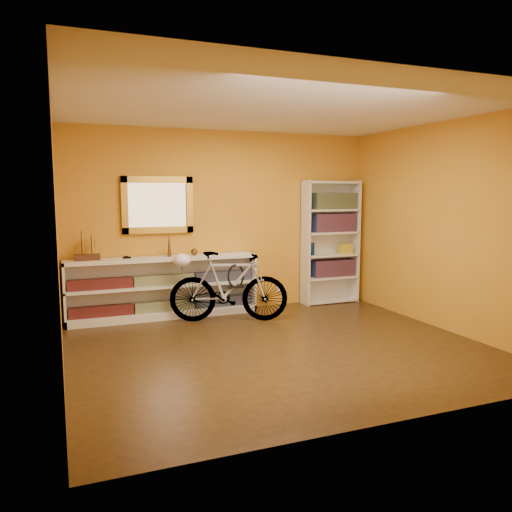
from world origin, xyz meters
name	(u,v)px	position (x,y,z in m)	size (l,w,h in m)	color
floor	(279,348)	(0.00, 0.00, -0.01)	(4.50, 4.00, 0.01)	black
ceiling	(280,108)	(0.00, 0.00, 2.60)	(4.50, 4.00, 0.01)	silver
back_wall	(223,222)	(0.00, 2.00, 1.30)	(4.50, 0.01, 2.60)	#C17E1D
left_wall	(57,239)	(-2.25, 0.00, 1.30)	(0.01, 4.00, 2.60)	#C17E1D
right_wall	(444,226)	(2.25, 0.00, 1.30)	(0.01, 4.00, 2.60)	#C17E1D
gilt_mirror	(158,205)	(-0.95, 1.97, 1.55)	(0.98, 0.06, 0.78)	brown
wall_socket	(280,288)	(0.90, 1.99, 0.25)	(0.09, 0.01, 0.09)	silver
console_unit	(164,287)	(-0.92, 1.81, 0.42)	(2.60, 0.35, 0.85)	silver
cd_row_lower	(165,306)	(-0.92, 1.79, 0.17)	(2.50, 0.13, 0.14)	black
cd_row_upper	(164,280)	(-0.92, 1.79, 0.54)	(2.50, 0.13, 0.14)	navy
model_ship	(87,246)	(-1.91, 1.81, 1.04)	(0.32, 0.12, 0.38)	#3A1C10
toy_car	(127,258)	(-1.40, 1.81, 0.85)	(0.00, 0.00, 0.00)	black
bronze_ornament	(169,244)	(-0.83, 1.81, 1.02)	(0.06, 0.06, 0.34)	#513A1C
decorative_orb	(194,252)	(-0.49, 1.81, 0.90)	(0.10, 0.10, 0.10)	#513A1C
bookcase	(330,242)	(1.69, 1.84, 0.95)	(0.90, 0.30, 1.90)	silver
book_row_a	(333,268)	(1.74, 1.84, 0.55)	(0.70, 0.22, 0.26)	maroon
book_row_b	(333,223)	(1.74, 1.84, 1.25)	(0.70, 0.22, 0.28)	maroon
book_row_c	(334,201)	(1.74, 1.84, 1.59)	(0.70, 0.22, 0.25)	#173E50
travel_mug	(312,249)	(1.36, 1.82, 0.86)	(0.09, 0.09, 0.19)	navy
red_tin	(319,203)	(1.49, 1.87, 1.56)	(0.14, 0.14, 0.19)	maroon
yellow_bag	(345,249)	(1.94, 1.80, 0.84)	(0.20, 0.13, 0.15)	gold
bicycle	(229,287)	(-0.15, 1.30, 0.47)	(1.61, 0.42, 0.95)	silver
helmet	(182,260)	(-0.74, 1.50, 0.83)	(0.23, 0.22, 0.18)	white
u_lock	(236,276)	(-0.06, 1.27, 0.62)	(0.24, 0.24, 0.03)	black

